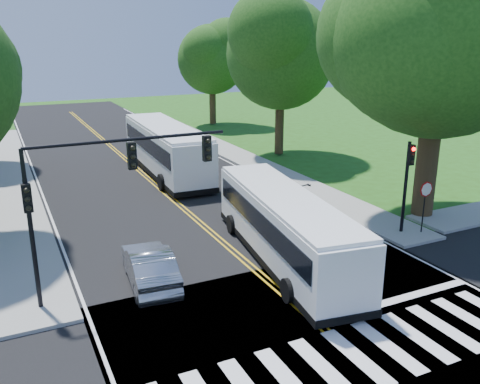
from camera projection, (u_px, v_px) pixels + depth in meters
ground at (346, 348)px, 15.58m from camera, size 140.00×140.00×0.00m
road at (165, 193)px, 31.07m from camera, size 14.00×96.00×0.01m
cross_road at (346, 348)px, 15.58m from camera, size 60.00×12.00×0.01m
center_line at (147, 177)px, 34.51m from camera, size 0.36×70.00×0.01m
edge_line_w at (41, 190)px, 31.67m from camera, size 0.12×70.00×0.01m
edge_line_e at (237, 166)px, 37.34m from camera, size 0.12×70.00×0.01m
crosswalk at (356, 356)px, 15.15m from camera, size 12.60×3.00×0.01m
stop_bar at (397, 300)px, 18.41m from camera, size 6.60×0.40×0.01m
sidewalk_nw at (12, 180)px, 33.61m from camera, size 2.60×40.00×0.15m
sidewalk_ne at (238, 156)px, 40.53m from camera, size 2.60×40.00×0.15m
tree_ne_big at (442, 26)px, 24.24m from camera, size 10.80×10.80×14.91m
tree_east_mid at (281, 55)px, 38.73m from camera, size 8.40×8.40×11.93m
tree_east_far at (212, 60)px, 53.21m from camera, size 7.20×7.20×10.34m
signal_nw at (100, 182)px, 17.39m from camera, size 7.15×0.46×5.66m
signal_ne at (407, 175)px, 23.67m from camera, size 0.30×0.46×4.40m
stop_sign at (426, 195)px, 23.88m from camera, size 0.76×0.08×2.53m
bus_lead at (284, 226)px, 21.29m from camera, size 4.03×11.47×2.91m
bus_follow at (166, 148)px, 35.06m from camera, size 3.52×13.08×3.36m
hatchback at (150, 266)px, 19.40m from camera, size 2.02×4.68×1.50m
suv at (268, 190)px, 29.51m from camera, size 3.60×5.00×1.26m
dark_sedan at (275, 188)px, 29.83m from camera, size 2.69×4.66×1.27m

